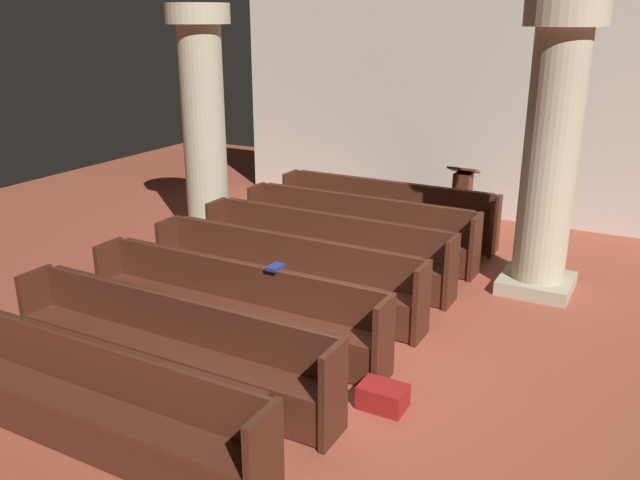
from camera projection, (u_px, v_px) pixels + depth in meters
ground_plane at (335, 362)px, 6.96m from camera, size 19.20×19.20×0.00m
back_wall at (498, 90)px, 11.30m from camera, size 10.00×0.16×4.50m
pew_row_0 at (386, 208)px, 10.79m from camera, size 3.65×0.47×0.89m
pew_row_1 at (358, 226)px, 9.90m from camera, size 3.65×0.46×0.89m
pew_row_2 at (325, 246)px, 9.02m from camera, size 3.65×0.46×0.89m
pew_row_3 at (284, 271)px, 8.13m from camera, size 3.65×0.47×0.89m
pew_row_4 at (234, 303)px, 7.25m from camera, size 3.65×0.46×0.89m
pew_row_5 at (169, 343)px, 6.36m from camera, size 3.65×0.46×0.89m
pew_row_6 at (84, 395)px, 5.48m from camera, size 3.65×0.46×0.89m
pillar_aisle_side at (551, 149)px, 8.21m from camera, size 0.98×0.98×3.64m
pillar_far_side at (203, 121)px, 10.42m from camera, size 0.98×0.98×3.64m
lectern at (461, 202)px, 11.24m from camera, size 0.48×0.45×1.08m
hymn_book at (275, 267)px, 7.07m from camera, size 0.13×0.21×0.04m
kneeler_box_red at (383, 396)px, 6.13m from camera, size 0.43×0.30×0.23m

